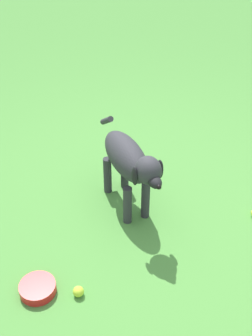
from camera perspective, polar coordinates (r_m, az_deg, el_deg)
ground at (r=3.19m, az=2.27°, el=-5.67°), size 14.00×14.00×0.00m
dog at (r=2.96m, az=0.43°, el=0.84°), size 0.92×0.33×0.63m
tennis_ball_0 at (r=2.69m, az=-6.25°, el=-15.76°), size 0.07×0.07×0.07m
water_bowl at (r=2.74m, az=-11.49°, el=-15.16°), size 0.22×0.22×0.06m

